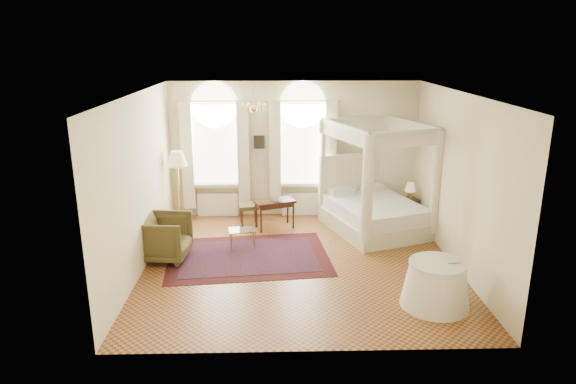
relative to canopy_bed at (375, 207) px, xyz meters
name	(u,v)px	position (x,y,z in m)	size (l,w,h in m)	color
ground	(300,263)	(-1.81, -1.77, -0.57)	(6.00, 6.00, 0.00)	#955C2B
room_walls	(300,165)	(-1.81, -1.77, 1.41)	(6.00, 6.00, 6.00)	#F7E3BC
window_left	(216,158)	(-3.71, 1.10, 0.92)	(1.62, 0.27, 3.29)	white
window_right	(303,157)	(-1.61, 1.10, 0.92)	(1.62, 0.27, 3.29)	white
chandelier	(254,107)	(-2.71, -0.57, 2.34)	(0.51, 0.45, 0.50)	gold
wall_pictures	(298,140)	(-1.72, 1.20, 1.32)	(2.54, 0.03, 0.39)	black
canopy_bed	(375,207)	(0.00, 0.00, 0.00)	(2.51, 2.77, 2.49)	beige
nightstand	(408,211)	(0.89, 0.51, -0.27)	(0.42, 0.38, 0.60)	#391E0F
nightstand_lamp	(410,188)	(0.93, 0.53, 0.29)	(0.26, 0.26, 0.38)	gold
writing_desk	(275,204)	(-2.30, 0.23, 0.01)	(1.01, 0.75, 0.68)	#391E0F
laptop	(278,201)	(-2.21, 0.14, 0.12)	(0.31, 0.20, 0.02)	black
stool	(249,208)	(-2.91, 0.44, -0.14)	(0.50, 0.50, 0.51)	#473A1E
armchair	(164,237)	(-4.51, -1.48, -0.12)	(0.96, 0.99, 0.90)	#423A1C
coffee_table	(242,231)	(-2.99, -0.87, -0.23)	(0.60, 0.47, 0.38)	silver
floor_lamp	(177,163)	(-4.51, 0.39, 0.98)	(0.46, 0.46, 1.81)	gold
oriental_rug	(249,256)	(-2.83, -1.44, -0.56)	(3.43, 2.62, 0.01)	#400F0F
side_table	(436,284)	(0.34, -3.51, -0.19)	(1.13, 1.13, 0.77)	white
book	(445,260)	(0.47, -3.44, 0.22)	(0.21, 0.29, 0.03)	black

